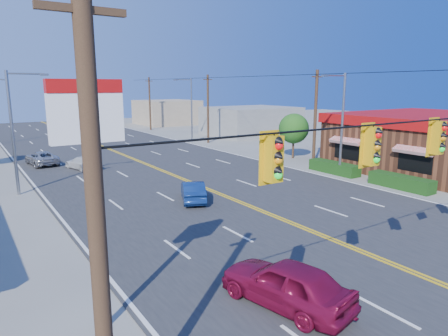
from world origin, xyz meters
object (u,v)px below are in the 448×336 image
pizza_hut_sign (89,157)px  car_white (83,163)px  car_magenta (286,285)px  car_silver (42,159)px  car_blue (193,192)px  kfc (429,141)px

pizza_hut_sign → car_white: size_ratio=1.79×
pizza_hut_sign → car_magenta: bearing=-20.4°
car_magenta → car_silver: size_ratio=1.02×
car_blue → pizza_hut_sign: bearing=73.4°
car_magenta → car_silver: bearing=-98.6°
car_magenta → car_white: 25.80m
car_blue → car_silver: size_ratio=0.85×
car_white → kfc: bearing=133.6°
car_white → car_blue: bearing=88.6°
car_white → car_silver: car_silver is taller
car_blue → car_silver: 18.53m
pizza_hut_sign → car_blue: pizza_hut_sign is taller
car_silver → car_magenta: bearing=88.3°
pizza_hut_sign → car_magenta: (5.37, -2.00, -4.41)m
car_magenta → car_silver: (-2.29, 29.80, -0.15)m
car_white → car_silver: bearing=-71.9°
car_white → pizza_hut_sign: bearing=62.3°
pizza_hut_sign → car_silver: bearing=83.7°
pizza_hut_sign → car_blue: size_ratio=1.81×
car_magenta → car_blue: 12.64m
kfc → pizza_hut_sign: size_ratio=2.38×
car_magenta → car_white: size_ratio=1.18×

